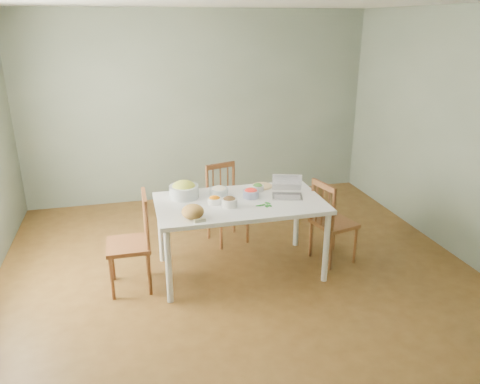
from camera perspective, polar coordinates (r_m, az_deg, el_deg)
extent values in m
cube|color=#462C11|center=(4.93, 0.10, -10.43)|extent=(5.00, 5.00, 0.00)
cube|color=#5B6656|center=(6.79, -5.16, 10.31)|extent=(5.00, 0.00, 2.70)
cube|color=#5B6656|center=(2.24, 16.33, -12.06)|extent=(5.00, 0.00, 2.70)
cube|color=#5B6656|center=(5.55, 26.18, 6.05)|extent=(0.00, 5.00, 2.70)
ellipsoid|color=#A77A33|center=(4.30, -5.86, -2.43)|extent=(0.25, 0.25, 0.14)
cube|color=beige|center=(4.24, -4.99, -3.52)|extent=(0.11, 0.05, 0.03)
cylinder|color=#D9BF75|center=(5.11, 2.73, 0.73)|extent=(0.24, 0.24, 0.02)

